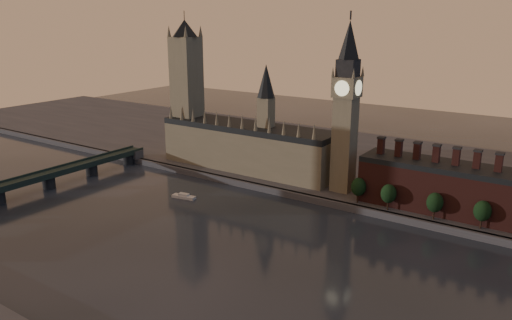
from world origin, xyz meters
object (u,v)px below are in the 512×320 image
at_px(westminster_bridge, 20,185).
at_px(river_boat, 184,196).
at_px(big_ben, 346,106).
at_px(victoria_tower, 187,85).

bearing_deg(westminster_bridge, river_boat, 32.44).
relative_size(big_ben, westminster_bridge, 0.54).
relative_size(victoria_tower, westminster_bridge, 0.54).
xyz_separation_m(victoria_tower, river_boat, (50.92, -63.08, -57.93)).
height_order(big_ben, river_boat, big_ben).
height_order(big_ben, westminster_bridge, big_ben).
relative_size(big_ben, river_boat, 6.88).
bearing_deg(victoria_tower, westminster_bridge, -106.56).
height_order(victoria_tower, river_boat, victoria_tower).
height_order(victoria_tower, big_ben, victoria_tower).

